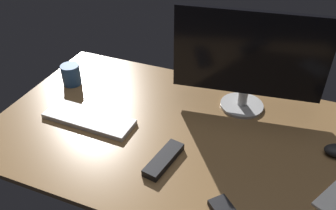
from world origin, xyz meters
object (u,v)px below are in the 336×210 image
monitor (249,59)px  tv_remote (164,159)px  keyboard (89,119)px  coffee_mug (71,75)px

monitor → tv_remote: (-17.46, -41.44, -20.66)cm
keyboard → tv_remote: size_ratio=1.98×
tv_remote → coffee_mug: (-57.10, 30.55, 3.34)cm
monitor → tv_remote: bearing=-120.6°
keyboard → monitor: bearing=32.3°
tv_remote → keyboard: bearing=84.2°
monitor → coffee_mug: 77.32cm
monitor → keyboard: 65.06cm
monitor → coffee_mug: bearing=-179.4°
keyboard → tv_remote: bearing=-14.1°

